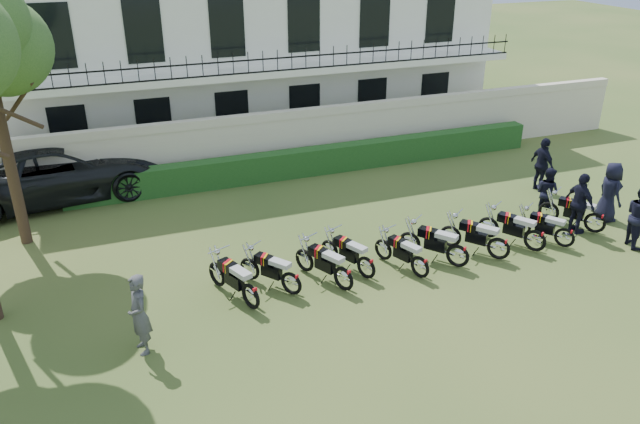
% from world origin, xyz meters
% --- Properties ---
extents(ground, '(100.00, 100.00, 0.00)m').
position_xyz_m(ground, '(0.00, 0.00, 0.00)').
color(ground, '#325020').
rests_on(ground, ground).
extents(perimeter_wall, '(30.00, 0.35, 2.30)m').
position_xyz_m(perimeter_wall, '(0.00, 8.00, 1.17)').
color(perimeter_wall, beige).
rests_on(perimeter_wall, ground).
extents(hedge, '(18.00, 0.60, 1.00)m').
position_xyz_m(hedge, '(1.00, 7.20, 0.50)').
color(hedge, '#174218').
rests_on(hedge, ground).
extents(building, '(20.40, 9.60, 7.40)m').
position_xyz_m(building, '(0.00, 13.96, 3.71)').
color(building, white).
rests_on(building, ground).
extents(motorcycle_0, '(0.97, 1.98, 1.15)m').
position_xyz_m(motorcycle_0, '(-3.68, -0.77, 0.53)').
color(motorcycle_0, black).
rests_on(motorcycle_0, ground).
extents(motorcycle_1, '(1.24, 1.64, 1.07)m').
position_xyz_m(motorcycle_1, '(-2.55, -0.51, 0.49)').
color(motorcycle_1, black).
rests_on(motorcycle_1, ground).
extents(motorcycle_2, '(1.03, 1.88, 1.12)m').
position_xyz_m(motorcycle_2, '(-1.24, -0.79, 0.52)').
color(motorcycle_2, black).
rests_on(motorcycle_2, ground).
extents(motorcycle_3, '(0.95, 1.82, 1.07)m').
position_xyz_m(motorcycle_3, '(-0.45, -0.45, 0.49)').
color(motorcycle_3, black).
rests_on(motorcycle_3, ground).
extents(motorcycle_4, '(0.87, 1.82, 1.05)m').
position_xyz_m(motorcycle_4, '(0.90, -0.92, 0.48)').
color(motorcycle_4, black).
rests_on(motorcycle_4, ground).
extents(motorcycle_5, '(1.35, 1.73, 1.14)m').
position_xyz_m(motorcycle_5, '(2.13, -0.78, 0.53)').
color(motorcycle_5, black).
rests_on(motorcycle_5, ground).
extents(motorcycle_6, '(1.34, 1.71, 1.13)m').
position_xyz_m(motorcycle_6, '(3.43, -0.82, 0.52)').
color(motorcycle_6, black).
rests_on(motorcycle_6, ground).
extents(motorcycle_7, '(1.17, 1.80, 1.12)m').
position_xyz_m(motorcycle_7, '(4.68, -0.79, 0.52)').
color(motorcycle_7, black).
rests_on(motorcycle_7, ground).
extents(motorcycle_8, '(1.10, 1.61, 1.02)m').
position_xyz_m(motorcycle_8, '(5.65, -0.88, 0.47)').
color(motorcycle_8, black).
rests_on(motorcycle_8, ground).
extents(motorcycle_9, '(1.21, 1.74, 1.11)m').
position_xyz_m(motorcycle_9, '(7.13, -0.46, 0.51)').
color(motorcycle_9, black).
rests_on(motorcycle_9, ground).
extents(suv, '(7.32, 4.13, 1.93)m').
position_xyz_m(suv, '(-8.02, 8.16, 0.97)').
color(suv, black).
rests_on(suv, ground).
extents(inspector, '(0.57, 0.76, 1.89)m').
position_xyz_m(inspector, '(-6.32, -1.51, 0.95)').
color(inspector, '#505155').
rests_on(inspector, ground).
extents(officer_1, '(0.95, 1.08, 1.88)m').
position_xyz_m(officer_1, '(7.70, -1.48, 0.94)').
color(officer_1, black).
rests_on(officer_1, ground).
extents(officer_2, '(0.48, 1.12, 1.91)m').
position_xyz_m(officer_2, '(6.67, -0.20, 0.95)').
color(officer_2, black).
rests_on(officer_2, ground).
extents(officer_3, '(0.76, 1.03, 1.92)m').
position_xyz_m(officer_3, '(8.18, 0.19, 0.96)').
color(officer_3, black).
rests_on(officer_3, ground).
extents(officer_4, '(0.83, 0.94, 1.62)m').
position_xyz_m(officer_4, '(6.60, 1.18, 0.81)').
color(officer_4, black).
rests_on(officer_4, ground).
extents(officer_5, '(0.49, 1.13, 1.92)m').
position_xyz_m(officer_5, '(7.75, 2.89, 0.96)').
color(officer_5, black).
rests_on(officer_5, ground).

